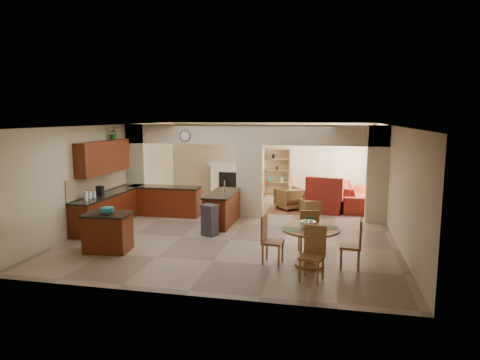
% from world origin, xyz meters
% --- Properties ---
extents(floor, '(10.00, 10.00, 0.00)m').
position_xyz_m(floor, '(0.00, 0.00, 0.00)').
color(floor, gray).
rests_on(floor, ground).
extents(ceiling, '(10.00, 10.00, 0.00)m').
position_xyz_m(ceiling, '(0.00, 0.00, 2.80)').
color(ceiling, white).
rests_on(ceiling, wall_back).
extents(wall_back, '(8.00, 0.00, 8.00)m').
position_xyz_m(wall_back, '(0.00, 5.00, 1.40)').
color(wall_back, '#C3B48F').
rests_on(wall_back, floor).
extents(wall_front, '(8.00, 0.00, 8.00)m').
position_xyz_m(wall_front, '(0.00, -5.00, 1.40)').
color(wall_front, '#C3B48F').
rests_on(wall_front, floor).
extents(wall_left, '(0.00, 10.00, 10.00)m').
position_xyz_m(wall_left, '(-4.00, 0.00, 1.40)').
color(wall_left, '#C3B48F').
rests_on(wall_left, floor).
extents(wall_right, '(0.00, 10.00, 10.00)m').
position_xyz_m(wall_right, '(4.00, 0.00, 1.40)').
color(wall_right, '#C3B48F').
rests_on(wall_right, floor).
extents(partition_left_pier, '(0.60, 0.25, 2.80)m').
position_xyz_m(partition_left_pier, '(-3.70, 1.00, 1.40)').
color(partition_left_pier, '#C3B48F').
rests_on(partition_left_pier, floor).
extents(partition_center_pier, '(0.80, 0.25, 2.20)m').
position_xyz_m(partition_center_pier, '(0.00, 1.00, 1.10)').
color(partition_center_pier, '#C3B48F').
rests_on(partition_center_pier, floor).
extents(partition_right_pier, '(0.60, 0.25, 2.80)m').
position_xyz_m(partition_right_pier, '(3.70, 1.00, 1.40)').
color(partition_right_pier, '#C3B48F').
rests_on(partition_right_pier, floor).
extents(partition_header, '(8.00, 0.25, 0.60)m').
position_xyz_m(partition_header, '(0.00, 1.00, 2.50)').
color(partition_header, '#C3B48F').
rests_on(partition_header, partition_center_pier).
extents(kitchen_counter, '(2.52, 3.29, 1.48)m').
position_xyz_m(kitchen_counter, '(-3.26, -0.25, 0.46)').
color(kitchen_counter, '#401607').
rests_on(kitchen_counter, floor).
extents(upper_cabinets, '(0.35, 2.40, 0.90)m').
position_xyz_m(upper_cabinets, '(-3.82, -0.80, 1.92)').
color(upper_cabinets, '#401607').
rests_on(upper_cabinets, wall_left).
extents(peninsula, '(0.70, 1.85, 0.91)m').
position_xyz_m(peninsula, '(-0.60, -0.11, 0.46)').
color(peninsula, '#401607').
rests_on(peninsula, floor).
extents(wall_clock, '(0.34, 0.03, 0.34)m').
position_xyz_m(wall_clock, '(-2.00, 0.85, 2.45)').
color(wall_clock, '#4D2E19').
rests_on(wall_clock, partition_header).
extents(rug, '(1.60, 1.30, 0.01)m').
position_xyz_m(rug, '(1.20, 2.10, 0.01)').
color(rug, brown).
rests_on(rug, floor).
extents(fireplace, '(1.60, 0.35, 1.20)m').
position_xyz_m(fireplace, '(-1.60, 4.83, 0.61)').
color(fireplace, white).
rests_on(fireplace, floor).
extents(shelving_unit, '(1.00, 0.32, 1.80)m').
position_xyz_m(shelving_unit, '(0.35, 4.82, 0.90)').
color(shelving_unit, brown).
rests_on(shelving_unit, floor).
extents(window_a, '(0.02, 0.90, 1.90)m').
position_xyz_m(window_a, '(3.97, 2.30, 1.20)').
color(window_a, white).
rests_on(window_a, wall_right).
extents(window_b, '(0.02, 0.90, 1.90)m').
position_xyz_m(window_b, '(3.97, 4.00, 1.20)').
color(window_b, white).
rests_on(window_b, wall_right).
extents(glazed_door, '(0.02, 0.70, 2.10)m').
position_xyz_m(glazed_door, '(3.97, 3.15, 1.05)').
color(glazed_door, white).
rests_on(glazed_door, wall_right).
extents(drape_a_left, '(0.10, 0.28, 2.30)m').
position_xyz_m(drape_a_left, '(3.93, 1.70, 1.20)').
color(drape_a_left, '#45201B').
rests_on(drape_a_left, wall_right).
extents(drape_a_right, '(0.10, 0.28, 2.30)m').
position_xyz_m(drape_a_right, '(3.93, 2.90, 1.20)').
color(drape_a_right, '#45201B').
rests_on(drape_a_right, wall_right).
extents(drape_b_left, '(0.10, 0.28, 2.30)m').
position_xyz_m(drape_b_left, '(3.93, 3.40, 1.20)').
color(drape_b_left, '#45201B').
rests_on(drape_b_left, wall_right).
extents(drape_b_right, '(0.10, 0.28, 2.30)m').
position_xyz_m(drape_b_right, '(3.93, 4.60, 1.20)').
color(drape_b_right, '#45201B').
rests_on(drape_b_right, wall_right).
extents(ceiling_fan, '(1.00, 1.00, 0.10)m').
position_xyz_m(ceiling_fan, '(1.50, 3.00, 2.56)').
color(ceiling_fan, white).
rests_on(ceiling_fan, ceiling).
extents(kitchen_island, '(1.08, 0.82, 0.88)m').
position_xyz_m(kitchen_island, '(-2.53, -3.03, 0.44)').
color(kitchen_island, '#401607').
rests_on(kitchen_island, floor).
extents(teal_bowl, '(0.30, 0.30, 0.14)m').
position_xyz_m(teal_bowl, '(-2.50, -3.06, 0.95)').
color(teal_bowl, teal).
rests_on(teal_bowl, kitchen_island).
extents(trash_can, '(0.44, 0.42, 0.75)m').
position_xyz_m(trash_can, '(-0.61, -1.33, 0.37)').
color(trash_can, '#2B2B2D').
rests_on(trash_can, floor).
extents(dining_table, '(1.17, 1.17, 0.80)m').
position_xyz_m(dining_table, '(2.02, -3.11, 0.52)').
color(dining_table, brown).
rests_on(dining_table, floor).
extents(fruit_bowl, '(0.31, 0.31, 0.17)m').
position_xyz_m(fruit_bowl, '(1.97, -3.10, 0.88)').
color(fruit_bowl, '#74AA24').
rests_on(fruit_bowl, dining_table).
extents(sofa, '(2.72, 1.12, 0.79)m').
position_xyz_m(sofa, '(3.30, 3.06, 0.39)').
color(sofa, maroon).
rests_on(sofa, floor).
extents(chaise, '(1.33, 1.17, 0.47)m').
position_xyz_m(chaise, '(2.21, 2.12, 0.23)').
color(chaise, maroon).
rests_on(chaise, floor).
extents(armchair, '(1.10, 1.10, 0.72)m').
position_xyz_m(armchair, '(1.09, 2.25, 0.36)').
color(armchair, '#9B331C').
rests_on(armchair, floor).
extents(ottoman, '(0.79, 0.79, 0.44)m').
position_xyz_m(ottoman, '(1.82, 1.81, 0.22)').
color(ottoman, '#9B331C').
rests_on(ottoman, floor).
extents(plant, '(0.39, 0.36, 0.37)m').
position_xyz_m(plant, '(-3.82, -0.18, 2.56)').
color(plant, '#194712').
rests_on(plant, upper_cabinets).
extents(chair_north, '(0.50, 0.50, 1.02)m').
position_xyz_m(chair_north, '(1.95, -2.34, 0.55)').
color(chair_north, brown).
rests_on(chair_north, floor).
extents(chair_east, '(0.44, 0.44, 1.02)m').
position_xyz_m(chair_east, '(2.91, -3.03, 0.55)').
color(chair_east, brown).
rests_on(chair_east, floor).
extents(chair_south, '(0.51, 0.51, 1.02)m').
position_xyz_m(chair_south, '(2.11, -3.79, 0.55)').
color(chair_south, brown).
rests_on(chair_south, floor).
extents(chair_west, '(0.46, 0.46, 1.02)m').
position_xyz_m(chair_west, '(1.17, -3.05, 0.55)').
color(chair_west, brown).
rests_on(chair_west, floor).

